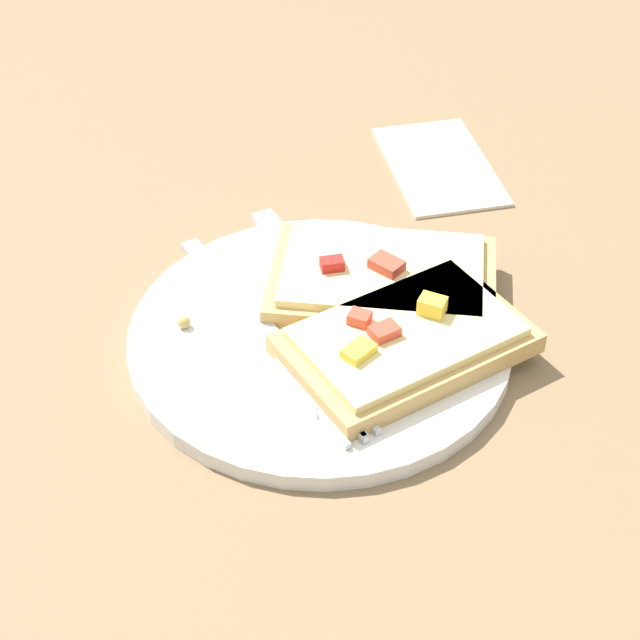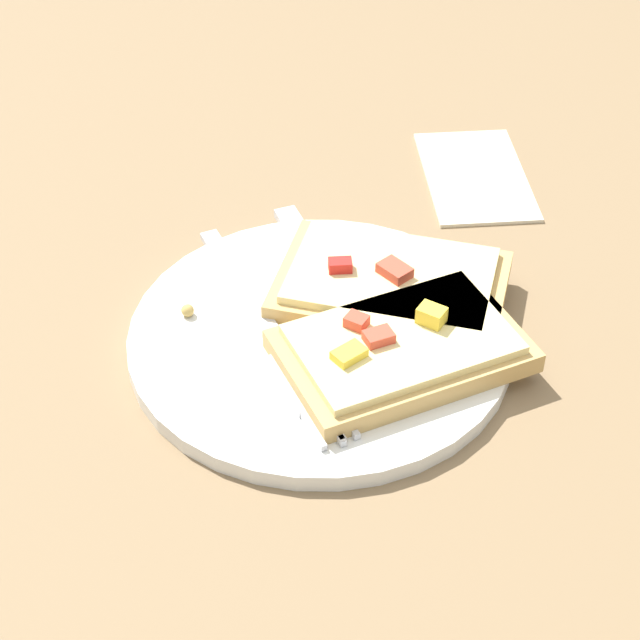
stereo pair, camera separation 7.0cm
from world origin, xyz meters
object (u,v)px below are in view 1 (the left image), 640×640
Objects in this scene: plate at (320,338)px; napkin at (440,164)px; knife at (313,274)px; fork at (277,343)px; pizza_slice_corner at (382,278)px; pizza_slice_main at (406,340)px.

plate is 1.90× the size of napkin.
knife reaches higher than napkin.
fork is 0.09m from pizza_slice_corner.
plate is 0.24m from napkin.
pizza_slice_corner is (0.07, -0.00, -0.00)m from pizza_slice_main.
pizza_slice_main reaches higher than pizza_slice_corner.
napkin is (0.16, -0.09, -0.02)m from pizza_slice_corner.
pizza_slice_main is (-0.09, -0.04, 0.01)m from knife.
pizza_slice_corner is (-0.02, -0.04, 0.01)m from knife.
pizza_slice_corner is at bearing 97.58° from fork.
pizza_slice_main is at bearing -72.23° from pizza_slice_corner.
fork reaches higher than plate.
pizza_slice_main reaches higher than napkin.
pizza_slice_main is at bearing 9.08° from knife.
pizza_slice_corner is (0.04, -0.08, 0.01)m from fork.
pizza_slice_main is (-0.02, -0.08, 0.01)m from fork.
pizza_slice_corner reaches higher than fork.
napkin is (0.22, -0.09, -0.02)m from pizza_slice_main.
plate is 1.15× the size of fork.
fork is at bearing -46.35° from knife.
pizza_slice_main is 1.32× the size of napkin.
pizza_slice_main is at bearing 157.17° from napkin.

